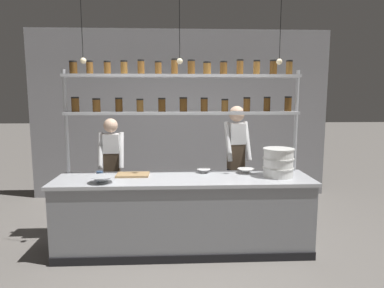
{
  "coord_description": "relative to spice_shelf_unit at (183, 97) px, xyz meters",
  "views": [
    {
      "loc": [
        -0.1,
        -4.07,
        1.91
      ],
      "look_at": [
        0.11,
        0.2,
        1.31
      ],
      "focal_mm": 32.0,
      "sensor_mm": 36.0,
      "label": 1
    }
  ],
  "objects": [
    {
      "name": "spice_shelf_unit",
      "position": [
        0.0,
        0.0,
        0.0
      ],
      "size": [
        3.0,
        0.28,
        2.37
      ],
      "color": "#B7BABF",
      "rests_on": "ground_plane"
    },
    {
      "name": "pendant_light_row",
      "position": [
        -0.02,
        -0.33,
        0.45
      ],
      "size": [
        2.35,
        0.07,
        0.78
      ],
      "color": "black"
    },
    {
      "name": "prep_counter",
      "position": [
        0.0,
        -0.33,
        -1.44
      ],
      "size": [
        3.12,
        0.76,
        0.92
      ],
      "color": "gray",
      "rests_on": "ground_plane"
    },
    {
      "name": "prep_bowl_center_back",
      "position": [
        0.81,
        -0.13,
        -0.95
      ],
      "size": [
        0.22,
        0.22,
        0.06
      ],
      "color": "silver",
      "rests_on": "prep_counter"
    },
    {
      "name": "back_wall",
      "position": [
        0.0,
        2.03,
        -0.35
      ],
      "size": [
        5.52,
        0.12,
        3.1
      ],
      "primitive_type": "cube",
      "color": "#939399",
      "rests_on": "ground_plane"
    },
    {
      "name": "chef_left",
      "position": [
        -1.02,
        0.49,
        -0.99
      ],
      "size": [
        0.37,
        0.29,
        1.59
      ],
      "rotation": [
        0.0,
        0.0,
        0.07
      ],
      "color": "black",
      "rests_on": "ground_plane"
    },
    {
      "name": "serving_cup_front",
      "position": [
        -1.02,
        -0.3,
        -0.94
      ],
      "size": [
        0.08,
        0.08,
        0.08
      ],
      "color": "#334C70",
      "rests_on": "prep_counter"
    },
    {
      "name": "prep_bowl_near_left",
      "position": [
        0.27,
        -0.08,
        -0.96
      ],
      "size": [
        0.18,
        0.18,
        0.05
      ],
      "color": "white",
      "rests_on": "prep_counter"
    },
    {
      "name": "cutting_board",
      "position": [
        -0.63,
        -0.2,
        -0.97
      ],
      "size": [
        0.4,
        0.26,
        0.02
      ],
      "color": "#A88456",
      "rests_on": "prep_counter"
    },
    {
      "name": "container_stack",
      "position": [
        1.17,
        -0.32,
        -0.8
      ],
      "size": [
        0.38,
        0.38,
        0.35
      ],
      "color": "white",
      "rests_on": "prep_counter"
    },
    {
      "name": "ground_plane",
      "position": [
        0.0,
        -0.33,
        -1.9
      ],
      "size": [
        40.0,
        40.0,
        0.0
      ],
      "primitive_type": "plane",
      "color": "slate"
    },
    {
      "name": "prep_bowl_center_front",
      "position": [
        -0.94,
        -0.53,
        -0.94
      ],
      "size": [
        0.29,
        0.29,
        0.08
      ],
      "color": "#B2B7BC",
      "rests_on": "prep_counter"
    },
    {
      "name": "chef_center",
      "position": [
        0.78,
        0.46,
        -0.87
      ],
      "size": [
        0.4,
        0.33,
        1.76
      ],
      "rotation": [
        0.0,
        0.0,
        0.19
      ],
      "color": "black",
      "rests_on": "ground_plane"
    }
  ]
}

